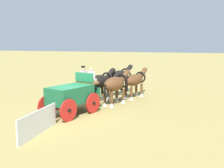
# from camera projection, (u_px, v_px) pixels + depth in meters

# --- Properties ---
(ground_plane) EXTENTS (220.00, 220.00, 0.00)m
(ground_plane) POSITION_uv_depth(u_px,v_px,m) (71.00, 115.00, 14.74)
(ground_plane) COLOR #9E8C4C
(show_wagon) EXTENTS (5.53, 2.48, 2.65)m
(show_wagon) POSITION_uv_depth(u_px,v_px,m) (72.00, 94.00, 14.72)
(show_wagon) COLOR #195B38
(show_wagon) RESTS_ON ground
(draft_horse_rear_near) EXTENTS (3.15, 1.41, 2.23)m
(draft_horse_rear_near) POSITION_uv_depth(u_px,v_px,m) (100.00, 82.00, 17.83)
(draft_horse_rear_near) COLOR black
(draft_horse_rear_near) RESTS_ON ground
(draft_horse_rear_off) EXTENTS (2.97, 1.39, 2.19)m
(draft_horse_rear_off) POSITION_uv_depth(u_px,v_px,m) (115.00, 84.00, 17.11)
(draft_horse_rear_off) COLOR brown
(draft_horse_rear_off) RESTS_ON ground
(draft_horse_lead_near) EXTENTS (3.02, 1.40, 2.32)m
(draft_horse_lead_near) POSITION_uv_depth(u_px,v_px,m) (120.00, 77.00, 19.93)
(draft_horse_lead_near) COLOR black
(draft_horse_lead_near) RESTS_ON ground
(draft_horse_lead_off) EXTENTS (3.17, 1.34, 2.15)m
(draft_horse_lead_off) POSITION_uv_depth(u_px,v_px,m) (135.00, 80.00, 19.24)
(draft_horse_lead_off) COLOR brown
(draft_horse_lead_off) RESTS_ON ground
(sponsor_banner) EXTENTS (3.19, 0.43, 1.10)m
(sponsor_banner) POSITION_uv_depth(u_px,v_px,m) (38.00, 122.00, 11.45)
(sponsor_banner) COLOR silver
(sponsor_banner) RESTS_ON ground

